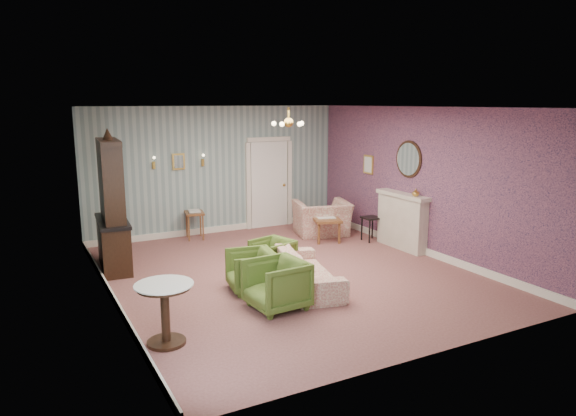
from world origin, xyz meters
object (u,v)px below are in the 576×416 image
coffee_table (325,228)px  side_table_black (371,229)px  olive_chair_a (276,282)px  pedestal_table (165,314)px  fireplace (402,221)px  olive_chair_b (251,268)px  olive_chair_c (273,254)px  sofa_chintz (307,264)px  dresser (111,201)px  wingback_chair (322,213)px

coffee_table → side_table_black: bearing=-37.6°
olive_chair_a → pedestal_table: bearing=-81.6°
fireplace → side_table_black: bearing=105.5°
fireplace → pedestal_table: bearing=-159.0°
fireplace → side_table_black: (-0.21, 0.76, -0.31)m
olive_chair_b → olive_chair_c: (0.72, 0.68, -0.04)m
sofa_chintz → side_table_black: size_ratio=3.61×
olive_chair_a → coffee_table: 4.15m
fireplace → pedestal_table: (-5.51, -2.12, -0.18)m
olive_chair_b → dresser: (-1.73, 2.25, 0.88)m
dresser → side_table_black: (5.30, -0.64, -0.97)m
wingback_chair → pedestal_table: wingback_chair is taller
side_table_black → pedestal_table: pedestal_table is taller
olive_chair_c → sofa_chintz: sofa_chintz is taller
side_table_black → dresser: bearing=173.1°
olive_chair_c → fireplace: (3.06, 0.16, 0.25)m
olive_chair_a → pedestal_table: (-1.75, -0.39, -0.01)m
olive_chair_b → fireplace: 3.88m
olive_chair_c → dresser: size_ratio=0.27×
olive_chair_b → dresser: dresser is taller
olive_chair_a → fireplace: fireplace is taller
olive_chair_c → fireplace: bearing=77.5°
side_table_black → pedestal_table: size_ratio=0.67×
olive_chair_a → olive_chair_b: olive_chair_a is taller
olive_chair_b → sofa_chintz: sofa_chintz is taller
sofa_chintz → olive_chair_a: bearing=138.8°
dresser → fireplace: size_ratio=1.78×
olive_chair_a → dresser: size_ratio=0.33×
olive_chair_b → coffee_table: 3.55m
fireplace → side_table_black: fireplace is taller
olive_chair_a → side_table_black: 4.34m
sofa_chintz → side_table_black: (2.69, 1.87, -0.11)m
olive_chair_a → dresser: 3.68m
wingback_chair → pedestal_table: bearing=54.4°
side_table_black → coffee_table: bearing=142.4°
olive_chair_a → wingback_chair: (2.90, 3.46, 0.11)m
pedestal_table → wingback_chair: bearing=39.7°
olive_chair_a → dresser: bearing=-155.1°
wingback_chair → olive_chair_c: bearing=55.6°
olive_chair_a → olive_chair_c: size_ratio=1.23×
dresser → coffee_table: size_ratio=2.47×
olive_chair_b → sofa_chintz: 0.92m
fireplace → coffee_table: bearing=126.4°
dresser → side_table_black: 5.43m
olive_chair_b → coffee_table: olive_chair_b is taller
olive_chair_c → coffee_table: 2.56m
dresser → pedestal_table: 3.62m
side_table_black → olive_chair_b: bearing=-155.8°
olive_chair_b → sofa_chintz: (0.88, -0.27, 0.01)m
sofa_chintz → dresser: 3.73m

